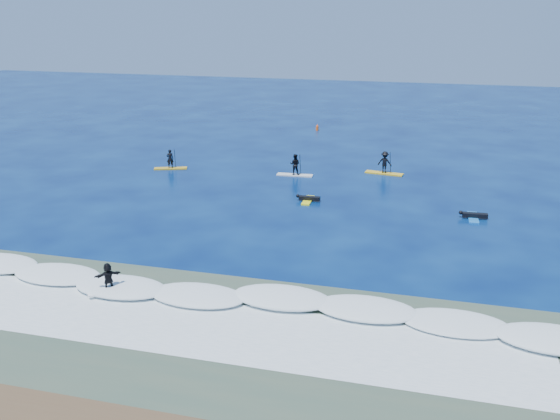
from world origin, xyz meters
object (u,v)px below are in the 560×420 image
(prone_paddler_far, at_px, (473,216))
(wave_surfer, at_px, (108,279))
(sup_paddler_right, at_px, (385,164))
(sup_paddler_left, at_px, (170,162))
(sup_paddler_center, at_px, (295,166))
(prone_paddler_near, at_px, (308,199))
(marker_buoy, at_px, (317,128))

(prone_paddler_far, height_order, wave_surfer, wave_surfer)
(sup_paddler_right, bearing_deg, wave_surfer, -103.76)
(sup_paddler_left, bearing_deg, sup_paddler_center, -16.90)
(sup_paddler_center, distance_m, prone_paddler_near, 7.05)
(sup_paddler_right, height_order, prone_paddler_near, sup_paddler_right)
(wave_surfer, relative_size, marker_buoy, 2.59)
(sup_paddler_center, distance_m, sup_paddler_right, 7.50)
(sup_paddler_center, relative_size, prone_paddler_far, 1.27)
(sup_paddler_right, relative_size, wave_surfer, 1.67)
(wave_surfer, xyz_separation_m, marker_buoy, (1.43, 43.19, -0.52))
(sup_paddler_right, relative_size, prone_paddler_far, 1.36)
(sup_paddler_left, relative_size, sup_paddler_center, 0.95)
(sup_paddler_right, bearing_deg, prone_paddler_near, -108.37)
(marker_buoy, bearing_deg, sup_paddler_right, -61.38)
(prone_paddler_far, xyz_separation_m, marker_buoy, (-16.09, 26.77, 0.16))
(sup_paddler_center, relative_size, marker_buoy, 4.04)
(sup_paddler_center, bearing_deg, prone_paddler_near, -71.27)
(prone_paddler_far, relative_size, wave_surfer, 1.23)
(sup_paddler_center, relative_size, wave_surfer, 1.56)
(prone_paddler_near, height_order, prone_paddler_far, prone_paddler_far)
(sup_paddler_center, distance_m, wave_surfer, 24.12)
(sup_paddler_right, distance_m, marker_buoy, 19.22)
(sup_paddler_left, relative_size, sup_paddler_right, 0.89)
(sup_paddler_left, height_order, wave_surfer, sup_paddler_left)
(sup_paddler_center, bearing_deg, sup_paddler_right, 16.50)
(sup_paddler_left, xyz_separation_m, prone_paddler_near, (13.43, -5.91, -0.46))
(sup_paddler_left, distance_m, wave_surfer, 24.36)
(prone_paddler_near, height_order, wave_surfer, wave_surfer)
(sup_paddler_left, bearing_deg, prone_paddler_far, -35.51)
(sup_paddler_left, height_order, prone_paddler_near, sup_paddler_left)
(sup_paddler_center, bearing_deg, prone_paddler_far, -30.79)
(sup_paddler_right, bearing_deg, sup_paddler_center, -152.51)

